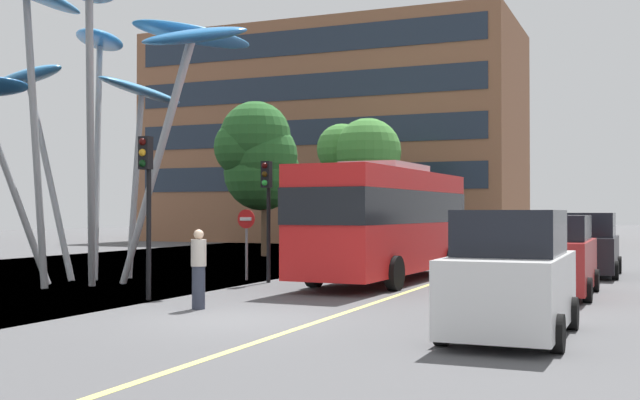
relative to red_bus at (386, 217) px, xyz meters
name	(u,v)px	position (x,y,z in m)	size (l,w,h in m)	color
ground	(206,320)	(-0.86, -9.33, -2.03)	(120.00, 240.00, 0.10)	#4C4C4F
red_bus	(386,217)	(0.00, 0.00, 0.00)	(2.94, 9.79, 3.63)	red
leaf_sculpture	(96,56)	(-7.97, -3.85, 4.88)	(9.98, 10.08, 8.87)	#9EA0A5
traffic_light_kerb_near	(147,182)	(-3.78, -7.23, 0.89)	(0.28, 0.42, 3.98)	black
traffic_light_kerb_far	(267,195)	(-3.18, -1.85, 0.68)	(0.28, 0.42, 3.68)	black
traffic_light_island_mid	(324,195)	(-3.84, 4.33, 0.82)	(0.28, 0.42, 3.88)	black
traffic_light_opposite	(331,205)	(-3.28, 3.65, 0.40)	(0.28, 0.42, 3.28)	black
car_parked_near	(511,278)	(5.30, -9.53, -0.97)	(1.99, 4.15, 2.18)	silver
car_parked_mid	(554,257)	(5.24, -2.19, -1.00)	(2.02, 4.58, 2.06)	maroon
car_parked_far	(588,246)	(5.62, 4.73, -1.00)	(2.00, 4.51, 2.12)	black
tree_pavement_near	(258,155)	(-10.02, 10.91, 2.91)	(3.95, 4.05, 7.51)	brown
tree_pavement_far	(358,158)	(-7.71, 18.88, 3.19)	(5.11, 4.73, 7.38)	brown
pedestrian	(199,269)	(-1.71, -8.22, -1.10)	(0.34, 0.34, 1.76)	#2D3342
no_entry_sign	(246,233)	(-4.23, -1.20, -0.49)	(0.60, 0.12, 2.23)	gray
backdrop_building	(335,138)	(-13.95, 31.22, 5.64)	(26.53, 12.48, 15.24)	brown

